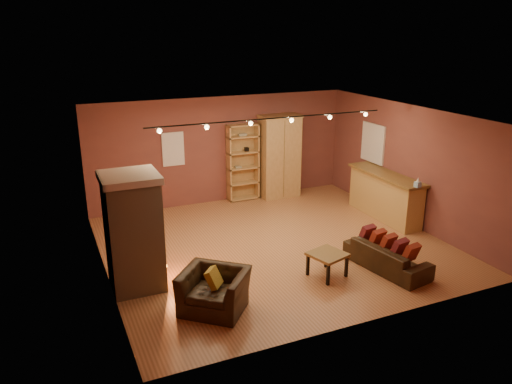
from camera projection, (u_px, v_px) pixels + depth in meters
name	position (u px, v px, depth m)	size (l,w,h in m)	color
floor	(274.00, 245.00, 10.76)	(7.00, 7.00, 0.00)	#925834
ceiling	(276.00, 116.00, 9.89)	(7.00, 7.00, 0.00)	brown
back_wall	(221.00, 150.00, 13.15)	(7.00, 0.02, 2.80)	brown
left_wall	(101.00, 207.00, 8.98)	(0.02, 6.50, 2.80)	brown
right_wall	(410.00, 165.00, 11.67)	(0.02, 6.50, 2.80)	brown
fireplace	(134.00, 232.00, 8.75)	(1.01, 0.98, 2.12)	tan
back_window	(173.00, 149.00, 12.59)	(0.56, 0.04, 0.86)	white
bookcase	(242.00, 161.00, 13.37)	(0.85, 0.33, 2.07)	tan
armoire	(279.00, 156.00, 13.58)	(1.12, 0.64, 2.27)	tan
bar_counter	(385.00, 195.00, 12.18)	(0.63, 2.35, 1.12)	tan
tissue_box	(418.00, 183.00, 10.97)	(0.13, 0.13, 0.22)	#84AED3
right_window	(373.00, 143.00, 12.79)	(0.05, 0.90, 1.00)	white
loveseat	(387.00, 252.00, 9.60)	(0.80, 1.80, 0.74)	black
armchair	(214.00, 284.00, 8.18)	(1.24, 1.20, 0.92)	black
coffee_table	(328.00, 257.00, 9.32)	(0.76, 0.76, 0.46)	brown
track_rail	(272.00, 120.00, 10.10)	(5.20, 0.09, 0.13)	black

